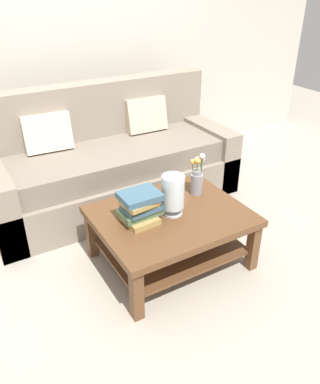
# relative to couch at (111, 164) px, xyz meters

# --- Properties ---
(ground_plane) EXTENTS (10.00, 10.00, 0.00)m
(ground_plane) POSITION_rel_couch_xyz_m (-0.04, -0.83, -0.36)
(ground_plane) COLOR #ADA393
(back_wall) EXTENTS (6.40, 0.12, 2.70)m
(back_wall) POSITION_rel_couch_xyz_m (-0.04, 0.82, 0.99)
(back_wall) COLOR beige
(back_wall) RESTS_ON ground
(couch) EXTENTS (2.25, 0.90, 1.06)m
(couch) POSITION_rel_couch_xyz_m (0.00, 0.00, 0.00)
(couch) COLOR gray
(couch) RESTS_ON ground
(coffee_table) EXTENTS (1.05, 0.85, 0.42)m
(coffee_table) POSITION_rel_couch_xyz_m (-0.03, -1.09, -0.05)
(coffee_table) COLOR brown
(coffee_table) RESTS_ON ground
(book_stack_main) EXTENTS (0.28, 0.23, 0.22)m
(book_stack_main) POSITION_rel_couch_xyz_m (-0.26, -1.07, 0.17)
(book_stack_main) COLOR tan
(book_stack_main) RESTS_ON coffee_table
(glass_hurricane_vase) EXTENTS (0.16, 0.16, 0.30)m
(glass_hurricane_vase) POSITION_rel_couch_xyz_m (-0.02, -1.10, 0.22)
(glass_hurricane_vase) COLOR silver
(glass_hurricane_vase) RESTS_ON coffee_table
(flower_pitcher) EXTENTS (0.11, 0.10, 0.34)m
(flower_pitcher) POSITION_rel_couch_xyz_m (0.30, -0.95, 0.21)
(flower_pitcher) COLOR gray
(flower_pitcher) RESTS_ON coffee_table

